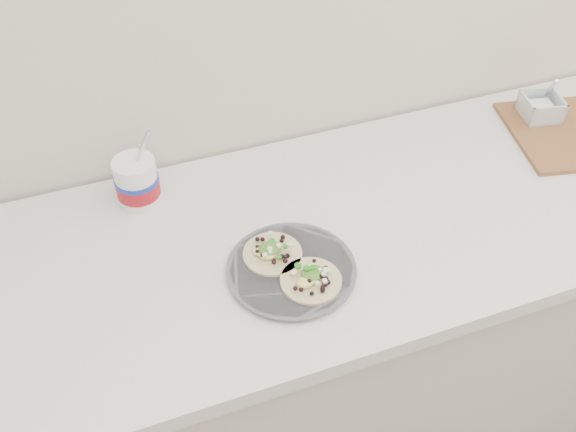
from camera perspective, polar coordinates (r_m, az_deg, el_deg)
name	(u,v)px	position (r m, az deg, el deg)	size (l,w,h in m)	color
counter	(283,353)	(1.73, -0.44, -12.07)	(2.44, 0.66, 0.90)	beige
taco_plate	(291,267)	(1.30, 0.30, -4.54)	(0.27, 0.27, 0.04)	#535259
tub	(138,179)	(1.46, -13.23, 3.24)	(0.10, 0.10, 0.22)	white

